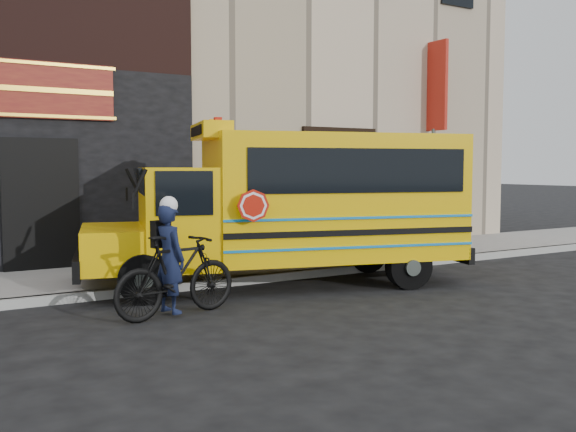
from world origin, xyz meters
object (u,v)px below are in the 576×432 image
(sign_pole, at_px, (433,191))
(bicycle, at_px, (177,276))
(school_bus, at_px, (298,203))
(cyclist, at_px, (170,262))

(sign_pole, bearing_deg, bicycle, -165.67)
(sign_pole, bearing_deg, school_bus, -173.76)
(sign_pole, height_order, bicycle, sign_pole)
(bicycle, distance_m, cyclist, 0.22)
(sign_pole, bearing_deg, cyclist, -166.50)
(cyclist, bearing_deg, sign_pole, -93.25)
(sign_pole, height_order, cyclist, sign_pole)
(school_bus, relative_size, sign_pole, 2.42)
(cyclist, bearing_deg, bicycle, -155.59)
(bicycle, relative_size, cyclist, 1.26)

